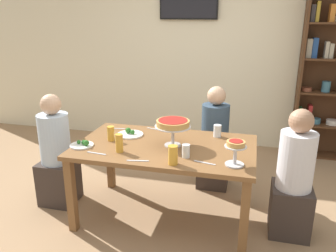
{
  "coord_description": "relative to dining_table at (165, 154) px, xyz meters",
  "views": [
    {
      "loc": [
        0.74,
        -2.77,
        1.86
      ],
      "look_at": [
        0.0,
        0.1,
        0.89
      ],
      "focal_mm": 36.17,
      "sensor_mm": 36.0,
      "label": 1
    }
  ],
  "objects": [
    {
      "name": "cutlery_fork_near",
      "position": [
        0.41,
        -0.31,
        0.09
      ],
      "size": [
        0.18,
        0.05,
        0.0
      ],
      "primitive_type": "cube",
      "rotation": [
        0.0,
        0.0,
        -0.22
      ],
      "color": "silver",
      "rests_on": "dining_table"
    },
    {
      "name": "water_glass_clear_near",
      "position": [
        0.43,
        0.34,
        0.15
      ],
      "size": [
        0.07,
        0.07,
        0.12
      ],
      "primitive_type": "cylinder",
      "color": "white",
      "rests_on": "dining_table"
    },
    {
      "name": "cutlery_knife_near",
      "position": [
        -0.61,
        0.32,
        0.09
      ],
      "size": [
        0.18,
        0.04,
        0.0
      ],
      "primitive_type": "cube",
      "rotation": [
        0.0,
        0.0,
        3.29
      ],
      "color": "silver",
      "rests_on": "dining_table"
    },
    {
      "name": "deep_dish_pizza_stand",
      "position": [
        0.07,
        -0.0,
        0.29
      ],
      "size": [
        0.33,
        0.33,
        0.24
      ],
      "color": "silver",
      "rests_on": "dining_table"
    },
    {
      "name": "ground_plane",
      "position": [
        0.0,
        0.0,
        -0.65
      ],
      "size": [
        12.0,
        12.0,
        0.0
      ],
      "primitive_type": "plane",
      "color": "#9E7A56"
    },
    {
      "name": "television",
      "position": [
        -0.22,
        2.11,
        1.39
      ],
      "size": [
        0.82,
        0.05,
        0.47
      ],
      "color": "black"
    },
    {
      "name": "cutlery_fork_far",
      "position": [
        -0.12,
        -0.4,
        0.09
      ],
      "size": [
        0.18,
        0.05,
        0.0
      ],
      "primitive_type": "cube",
      "rotation": [
        0.0,
        0.0,
        0.19
      ],
      "color": "silver",
      "rests_on": "dining_table"
    },
    {
      "name": "cutlery_spare_fork",
      "position": [
        -0.52,
        -0.34,
        0.09
      ],
      "size": [
        0.18,
        0.04,
        0.0
      ],
      "primitive_type": "cube",
      "rotation": [
        0.0,
        0.0,
        -0.11
      ],
      "color": "silver",
      "rests_on": "dining_table"
    },
    {
      "name": "personal_pizza_stand",
      "position": [
        0.64,
        -0.29,
        0.22
      ],
      "size": [
        0.17,
        0.17,
        0.2
      ],
      "color": "silver",
      "rests_on": "dining_table"
    },
    {
      "name": "rear_partition",
      "position": [
        0.0,
        2.2,
        0.75
      ],
      "size": [
        8.0,
        0.12,
        2.8
      ],
      "primitive_type": "cube",
      "color": "beige",
      "rests_on": "ground_plane"
    },
    {
      "name": "diner_far_right",
      "position": [
        0.36,
        0.76,
        -0.16
      ],
      "size": [
        0.34,
        0.34,
        1.15
      ],
      "rotation": [
        0.0,
        0.0,
        -1.57
      ],
      "color": "#382D28",
      "rests_on": "ground_plane"
    },
    {
      "name": "beer_glass_amber_short",
      "position": [
        0.17,
        -0.39,
        0.16
      ],
      "size": [
        0.08,
        0.08,
        0.16
      ],
      "primitive_type": "cylinder",
      "color": "gold",
      "rests_on": "dining_table"
    },
    {
      "name": "beer_glass_amber_spare",
      "position": [
        -0.52,
        -0.01,
        0.16
      ],
      "size": [
        0.07,
        0.07,
        0.14
      ],
      "primitive_type": "cylinder",
      "color": "gold",
      "rests_on": "dining_table"
    },
    {
      "name": "salad_plate_near_diner",
      "position": [
        -0.72,
        -0.21,
        0.1
      ],
      "size": [
        0.21,
        0.21,
        0.06
      ],
      "color": "white",
      "rests_on": "dining_table"
    },
    {
      "name": "diner_head_east",
      "position": [
        1.13,
        0.02,
        -0.16
      ],
      "size": [
        0.34,
        0.34,
        1.15
      ],
      "rotation": [
        0.0,
        0.0,
        3.14
      ],
      "color": "#382D28",
      "rests_on": "ground_plane"
    },
    {
      "name": "beer_glass_amber_tall",
      "position": [
        -0.34,
        -0.26,
        0.17
      ],
      "size": [
        0.07,
        0.07,
        0.16
      ],
      "primitive_type": "cylinder",
      "color": "gold",
      "rests_on": "dining_table"
    },
    {
      "name": "diner_head_west",
      "position": [
        -1.14,
        -0.01,
        -0.16
      ],
      "size": [
        0.34,
        0.34,
        1.15
      ],
      "color": "#382D28",
      "rests_on": "ground_plane"
    },
    {
      "name": "salad_plate_far_diner",
      "position": [
        -0.41,
        0.17,
        0.1
      ],
      "size": [
        0.26,
        0.26,
        0.07
      ],
      "color": "white",
      "rests_on": "dining_table"
    },
    {
      "name": "water_glass_clear_far",
      "position": [
        0.24,
        -0.23,
        0.14
      ],
      "size": [
        0.07,
        0.07,
        0.11
      ],
      "primitive_type": "cylinder",
      "color": "white",
      "rests_on": "dining_table"
    },
    {
      "name": "cutlery_knife_far",
      "position": [
        -0.22,
        0.4,
        0.09
      ],
      "size": [
        0.18,
        0.06,
        0.0
      ],
      "primitive_type": "cube",
      "rotation": [
        0.0,
        0.0,
        2.87
      ],
      "color": "silver",
      "rests_on": "dining_table"
    },
    {
      "name": "dining_table",
      "position": [
        0.0,
        0.0,
        0.0
      ],
      "size": [
        1.61,
        0.97,
        0.74
      ],
      "color": "brown",
      "rests_on": "ground_plane"
    }
  ]
}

